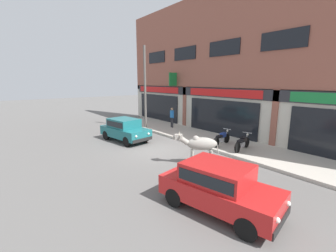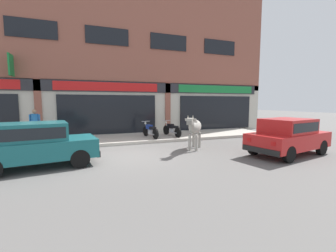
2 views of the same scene
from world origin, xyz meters
name	(u,v)px [view 2 (image 2 of 2)]	position (x,y,z in m)	size (l,w,h in m)	color
ground_plane	(126,156)	(0.00, 0.00, 0.00)	(90.00, 90.00, 0.00)	#605E5B
sidewalk	(113,139)	(0.00, 3.86, 0.08)	(19.00, 3.32, 0.15)	#B7AFA3
shop_building	(107,58)	(0.00, 5.78, 4.82)	(23.00, 1.40, 10.04)	#8E5142
cow	(195,127)	(3.11, 0.17, 1.01)	(1.52, 1.81, 1.61)	#9E998E
car_0	(37,143)	(-2.94, -0.55, 0.81)	(3.76, 2.09, 1.46)	black
car_1	(288,135)	(6.10, -2.10, 0.81)	(3.80, 2.24, 1.46)	black
motorcycle_0	(150,131)	(1.95, 3.24, 0.54)	(0.56, 1.80, 0.88)	black
motorcycle_1	(172,129)	(3.27, 3.34, 0.54)	(0.60, 1.79, 0.88)	black
pedestrian	(35,122)	(-3.80, 4.11, 1.14)	(0.50, 0.32, 1.60)	#2D2D33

